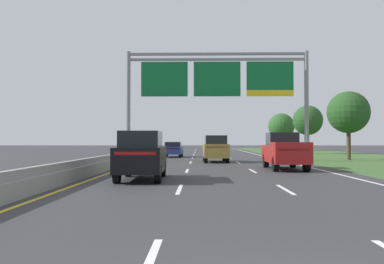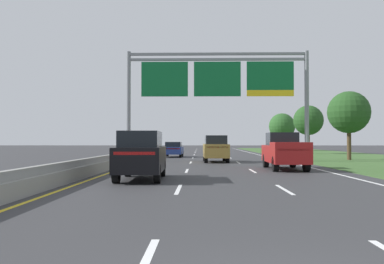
{
  "view_description": "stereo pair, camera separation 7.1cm",
  "coord_description": "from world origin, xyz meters",
  "views": [
    {
      "loc": [
        -1.15,
        -4.27,
        1.71
      ],
      "look_at": [
        -1.65,
        23.91,
        2.28
      ],
      "focal_mm": 39.39,
      "sensor_mm": 36.0,
      "label": 1
    },
    {
      "loc": [
        -1.07,
        -4.27,
        1.71
      ],
      "look_at": [
        -1.65,
        23.91,
        2.28
      ],
      "focal_mm": 39.39,
      "sensor_mm": 36.0,
      "label": 2
    }
  ],
  "objects": [
    {
      "name": "ground_plane",
      "position": [
        0.0,
        35.0,
        0.0
      ],
      "size": [
        220.0,
        220.0,
        0.0
      ],
      "primitive_type": "plane",
      "color": "#333335"
    },
    {
      "name": "lane_striping",
      "position": [
        0.0,
        34.54,
        0.0
      ],
      "size": [
        11.96,
        106.0,
        0.01
      ],
      "color": "white",
      "rests_on": "ground"
    },
    {
      "name": "grass_verge_right",
      "position": [
        13.95,
        35.0,
        0.01
      ],
      "size": [
        14.0,
        110.0,
        0.02
      ],
      "primitive_type": "cube",
      "color": "#3D602D",
      "rests_on": "ground"
    },
    {
      "name": "median_barrier_concrete",
      "position": [
        -6.6,
        35.0,
        0.35
      ],
      "size": [
        0.6,
        110.0,
        0.85
      ],
      "color": "gray",
      "rests_on": "ground"
    },
    {
      "name": "overhead_sign_gantry",
      "position": [
        0.3,
        30.3,
        6.43
      ],
      "size": [
        15.06,
        0.42,
        9.1
      ],
      "color": "gray",
      "rests_on": "ground"
    },
    {
      "name": "pickup_truck_red",
      "position": [
        3.91,
        20.88,
        1.07
      ],
      "size": [
        2.06,
        5.42,
        2.2
      ],
      "rotation": [
        0.0,
        0.0,
        1.56
      ],
      "color": "maroon",
      "rests_on": "ground"
    },
    {
      "name": "car_blue_left_lane_sedan",
      "position": [
        -3.87,
        39.37,
        0.82
      ],
      "size": [
        1.91,
        4.43,
        1.57
      ],
      "rotation": [
        0.0,
        0.0,
        1.55
      ],
      "color": "navy",
      "rests_on": "ground"
    },
    {
      "name": "car_black_left_lane_suv",
      "position": [
        -3.67,
        14.08,
        1.1
      ],
      "size": [
        2.02,
        4.75,
        2.11
      ],
      "rotation": [
        0.0,
        0.0,
        1.6
      ],
      "color": "black",
      "rests_on": "ground"
    },
    {
      "name": "car_gold_centre_lane_suv",
      "position": [
        0.13,
        29.39,
        1.1
      ],
      "size": [
        1.98,
        4.73,
        2.11
      ],
      "rotation": [
        0.0,
        0.0,
        1.59
      ],
      "color": "#A38438",
      "rests_on": "ground"
    },
    {
      "name": "roadside_tree_mid",
      "position": [
        11.98,
        32.98,
        4.19
      ],
      "size": [
        3.7,
        3.7,
        6.06
      ],
      "color": "#4C3823",
      "rests_on": "ground"
    },
    {
      "name": "roadside_tree_far",
      "position": [
        12.93,
        50.59,
        4.33
      ],
      "size": [
        3.87,
        3.87,
        6.28
      ],
      "color": "#4C3823",
      "rests_on": "ground"
    },
    {
      "name": "roadside_tree_distant",
      "position": [
        12.81,
        67.7,
        4.14
      ],
      "size": [
        4.44,
        4.44,
        6.37
      ],
      "color": "#4C3823",
      "rests_on": "ground"
    }
  ]
}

